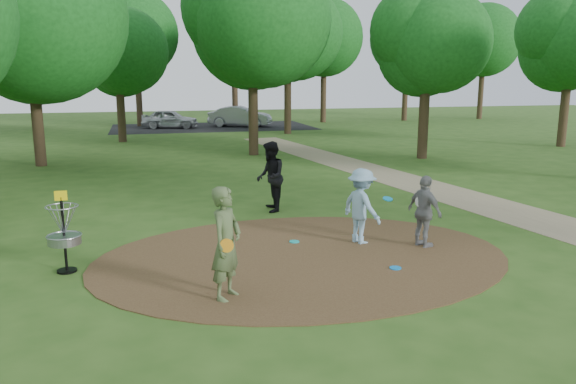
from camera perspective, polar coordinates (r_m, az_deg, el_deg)
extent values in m
plane|color=#2D5119|center=(11.37, 1.55, -6.63)|extent=(100.00, 100.00, 0.00)
cylinder|color=#47301C|center=(11.37, 1.55, -6.58)|extent=(8.40, 8.40, 0.02)
cube|color=#8C7A5B|center=(16.02, 22.32, -2.07)|extent=(7.55, 39.89, 0.01)
cube|color=black|center=(40.83, -7.68, 6.57)|extent=(14.00, 8.00, 0.01)
imported|color=#4E6038|center=(9.11, -6.29, -5.22)|extent=(0.77, 0.81, 1.87)
cylinder|color=orange|center=(8.82, -6.24, -5.43)|extent=(0.22, 0.10, 0.22)
imported|color=#8AB3CE|center=(12.20, 7.47, -1.44)|extent=(0.94, 1.21, 1.64)
cylinder|color=#0DA5E4|center=(12.37, 10.10, -0.69)|extent=(0.26, 0.26, 0.08)
imported|color=black|center=(14.96, -1.79, 1.56)|extent=(0.83, 1.00, 1.89)
cylinder|color=blue|center=(14.99, -1.01, 1.17)|extent=(0.23, 0.12, 0.22)
imported|color=gray|center=(12.16, 13.71, -1.96)|extent=(0.63, 0.98, 1.55)
cylinder|color=white|center=(12.10, 13.23, -0.96)|extent=(0.23, 0.09, 0.22)
cylinder|color=#17B3B8|center=(12.30, 0.65, -5.06)|extent=(0.22, 0.22, 0.02)
cylinder|color=#0D80E0|center=(10.85, 10.86, -7.58)|extent=(0.22, 0.22, 0.02)
cylinder|color=red|center=(12.59, -6.41, -4.73)|extent=(0.22, 0.22, 0.02)
imported|color=#A6AAAD|center=(40.19, -11.91, 7.28)|extent=(4.10, 2.42, 1.31)
imported|color=#94959B|center=(40.75, -4.89, 7.65)|extent=(4.71, 3.20, 1.47)
cylinder|color=black|center=(11.14, -21.78, -4.25)|extent=(0.05, 0.05, 1.35)
cylinder|color=black|center=(11.32, -21.53, -7.44)|extent=(0.36, 0.36, 0.04)
cylinder|color=gray|center=(11.15, -21.76, -4.52)|extent=(0.60, 0.60, 0.16)
torus|color=gray|center=(11.13, -21.79, -4.13)|extent=(0.63, 0.63, 0.03)
torus|color=gray|center=(11.00, -22.01, -1.37)|extent=(0.58, 0.58, 0.02)
cube|color=yellow|center=(10.96, -22.09, -0.35)|extent=(0.22, 0.02, 0.18)
cylinder|color=#332316|center=(24.73, -24.12, 6.80)|extent=(0.44, 0.44, 3.80)
sphere|color=#144B16|center=(24.76, -24.87, 15.47)|extent=(6.75, 6.75, 6.75)
cylinder|color=#332316|center=(25.90, -3.56, 8.39)|extent=(0.44, 0.44, 4.18)
sphere|color=#144B16|center=(25.95, -3.66, 16.71)|extent=(6.08, 6.08, 6.08)
cylinder|color=#332316|center=(25.46, 13.62, 7.38)|extent=(0.44, 0.44, 3.61)
sphere|color=#144B16|center=(25.43, 13.95, 14.14)|extent=(4.35, 4.35, 4.35)
cylinder|color=#332316|center=(32.42, -16.60, 7.92)|extent=(0.44, 0.44, 3.42)
sphere|color=#144B16|center=(32.39, -16.92, 13.17)|extent=(4.59, 4.59, 4.59)
cylinder|color=#332316|center=(35.55, -0.03, 9.45)|extent=(0.44, 0.44, 4.37)
sphere|color=#144B16|center=(35.61, -0.03, 15.54)|extent=(5.78, 5.78, 5.78)
cylinder|color=#332316|center=(32.23, 26.25, 7.53)|extent=(0.44, 0.44, 3.80)
sphere|color=#144B16|center=(32.23, 26.78, 13.25)|extent=(4.85, 4.85, 4.85)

